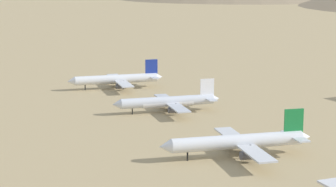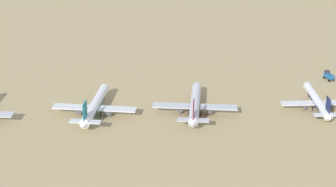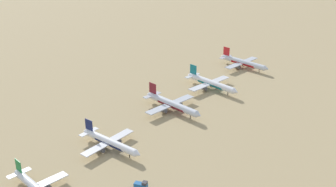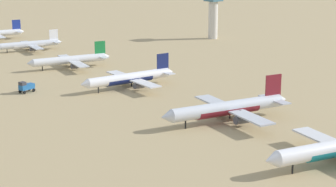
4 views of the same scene
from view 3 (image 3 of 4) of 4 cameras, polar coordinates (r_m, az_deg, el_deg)
ground_plane at (r=194.91m, az=-7.22°, el=-7.32°), size 1800.00×1800.00×0.00m
parked_jet_3 at (r=192.17m, az=-8.04°, el=-6.63°), size 36.91×30.05×10.64m
parked_jet_4 at (r=225.99m, az=0.52°, el=-1.47°), size 41.02×33.64×11.92m
parked_jet_5 at (r=255.90m, az=5.92°, el=1.45°), size 40.48×33.25×11.81m
parked_jet_6 at (r=295.73m, az=10.30°, el=4.24°), size 40.37×33.11×11.73m
service_truck at (r=165.50m, az=-3.69°, el=-12.47°), size 5.58×3.70×3.90m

